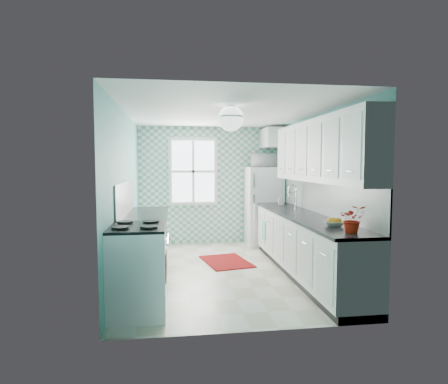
{
  "coord_description": "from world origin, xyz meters",
  "views": [
    {
      "loc": [
        -0.79,
        -5.83,
        1.71
      ],
      "look_at": [
        0.05,
        0.25,
        1.25
      ],
      "focal_mm": 30.0,
      "sensor_mm": 36.0,
      "label": 1
    }
  ],
  "objects": [
    {
      "name": "rug",
      "position": [
        0.13,
        0.53,
        0.01
      ],
      "size": [
        0.91,
        1.14,
        0.02
      ],
      "primitive_type": "cube",
      "rotation": [
        0.0,
        0.0,
        0.2
      ],
      "color": "maroon",
      "rests_on": "floor"
    },
    {
      "name": "floor",
      "position": [
        0.0,
        0.0,
        -0.01
      ],
      "size": [
        3.0,
        4.4,
        0.02
      ],
      "primitive_type": "cube",
      "color": "beige",
      "rests_on": "ground"
    },
    {
      "name": "ceiling_light",
      "position": [
        0.0,
        -0.8,
        2.32
      ],
      "size": [
        0.34,
        0.34,
        0.35
      ],
      "color": "silver",
      "rests_on": "ceiling"
    },
    {
      "name": "dish_towel",
      "position": [
        0.89,
        0.9,
        0.48
      ],
      "size": [
        0.06,
        0.23,
        0.35
      ],
      "primitive_type": "cube",
      "rotation": [
        0.0,
        0.0,
        0.21
      ],
      "color": "#64B9AD",
      "rests_on": "base_cabinets_right"
    },
    {
      "name": "countertop_left",
      "position": [
        -1.19,
        -0.07,
        0.92
      ],
      "size": [
        0.63,
        2.15,
        0.04
      ],
      "primitive_type": "cube",
      "color": "black",
      "rests_on": "base_cabinets_left"
    },
    {
      "name": "wall_right",
      "position": [
        1.51,
        0.0,
        1.25
      ],
      "size": [
        0.02,
        4.4,
        2.5
      ],
      "primitive_type": "cube",
      "color": "#57A9A3",
      "rests_on": "floor"
    },
    {
      "name": "upper_cabinet_fridge",
      "position": [
        1.3,
        1.83,
        2.25
      ],
      "size": [
        0.4,
        0.74,
        0.4
      ],
      "primitive_type": "cube",
      "color": "white",
      "rests_on": "wall_right"
    },
    {
      "name": "backsplash_right",
      "position": [
        1.49,
        -0.4,
        1.2
      ],
      "size": [
        0.02,
        3.6,
        0.51
      ],
      "primitive_type": "cube",
      "color": "white",
      "rests_on": "wall_right"
    },
    {
      "name": "countertop_right",
      "position": [
        1.19,
        -0.4,
        0.92
      ],
      "size": [
        0.63,
        3.6,
        0.04
      ],
      "primitive_type": "cube",
      "color": "black",
      "rests_on": "base_cabinets_right"
    },
    {
      "name": "base_cabinets_left",
      "position": [
        -1.2,
        -0.07,
        0.45
      ],
      "size": [
        0.6,
        2.15,
        0.9
      ],
      "primitive_type": "cube",
      "color": "white",
      "rests_on": "floor"
    },
    {
      "name": "upper_cabinets_right",
      "position": [
        1.33,
        -0.6,
        1.9
      ],
      "size": [
        0.33,
        3.2,
        0.9
      ],
      "primitive_type": "cube",
      "color": "white",
      "rests_on": "wall_right"
    },
    {
      "name": "soap_bottle",
      "position": [
        1.25,
        1.03,
        1.04
      ],
      "size": [
        0.11,
        0.11,
        0.21
      ],
      "primitive_type": "imported",
      "rotation": [
        0.0,
        0.0,
        -0.18
      ],
      "color": "#95BFD1",
      "rests_on": "countertop_right"
    },
    {
      "name": "wall_left",
      "position": [
        -1.51,
        0.0,
        1.25
      ],
      "size": [
        0.02,
        4.4,
        2.5
      ],
      "primitive_type": "cube",
      "color": "#57A9A3",
      "rests_on": "floor"
    },
    {
      "name": "accent_wall",
      "position": [
        0.0,
        2.19,
        1.25
      ],
      "size": [
        3.0,
        0.01,
        2.5
      ],
      "primitive_type": "cube",
      "color": "#5DA790",
      "rests_on": "wall_back"
    },
    {
      "name": "window",
      "position": [
        -0.35,
        2.16,
        1.55
      ],
      "size": [
        1.04,
        0.05,
        1.44
      ],
      "color": "white",
      "rests_on": "wall_back"
    },
    {
      "name": "wall_front",
      "position": [
        0.0,
        -2.21,
        1.25
      ],
      "size": [
        3.0,
        0.02,
        2.5
      ],
      "primitive_type": "cube",
      "color": "#57A9A3",
      "rests_on": "floor"
    },
    {
      "name": "sink",
      "position": [
        1.2,
        0.56,
        0.93
      ],
      "size": [
        0.53,
        0.45,
        0.53
      ],
      "rotation": [
        0.0,
        0.0,
        0.01
      ],
      "color": "silver",
      "rests_on": "countertop_right"
    },
    {
      "name": "microwave",
      "position": [
        1.11,
        1.83,
        1.78
      ],
      "size": [
        0.51,
        0.35,
        0.27
      ],
      "primitive_type": "imported",
      "rotation": [
        0.0,
        0.0,
        3.18
      ],
      "color": "white",
      "rests_on": "fridge"
    },
    {
      "name": "backsplash_left",
      "position": [
        -1.49,
        -0.07,
        1.2
      ],
      "size": [
        0.02,
        2.15,
        0.51
      ],
      "primitive_type": "cube",
      "color": "white",
      "rests_on": "wall_left"
    },
    {
      "name": "wall_back",
      "position": [
        0.0,
        2.21,
        1.25
      ],
      "size": [
        3.0,
        0.02,
        2.5
      ],
      "primitive_type": "cube",
      "color": "#57A9A3",
      "rests_on": "floor"
    },
    {
      "name": "potted_plant",
      "position": [
        1.2,
        -1.93,
        1.1
      ],
      "size": [
        0.34,
        0.32,
        0.32
      ],
      "primitive_type": "imported",
      "rotation": [
        0.0,
        0.0,
        -0.29
      ],
      "color": "#B13222",
      "rests_on": "countertop_right"
    },
    {
      "name": "ceiling",
      "position": [
        0.0,
        0.0,
        2.51
      ],
      "size": [
        3.0,
        4.4,
        0.02
      ],
      "primitive_type": "cube",
      "color": "white",
      "rests_on": "wall_back"
    },
    {
      "name": "fridge",
      "position": [
        1.11,
        1.83,
        0.82
      ],
      "size": [
        0.72,
        0.71,
        1.65
      ],
      "rotation": [
        0.0,
        0.0,
        0.07
      ],
      "color": "white",
      "rests_on": "floor"
    },
    {
      "name": "fruit_bowl",
      "position": [
        1.2,
        -1.45,
        0.97
      ],
      "size": [
        0.32,
        0.32,
        0.06
      ],
      "primitive_type": "imported",
      "rotation": [
        0.0,
        0.0,
        -0.28
      ],
      "color": "white",
      "rests_on": "countertop_right"
    },
    {
      "name": "base_cabinets_right",
      "position": [
        1.2,
        -0.4,
        0.45
      ],
      "size": [
        0.6,
        3.6,
        0.9
      ],
      "primitive_type": "cube",
      "color": "white",
      "rests_on": "floor"
    },
    {
      "name": "stove",
      "position": [
        -1.2,
        -1.51,
        0.52
      ],
      "size": [
        0.66,
        0.82,
        0.99
      ],
      "rotation": [
        0.0,
        0.0,
        0.05
      ],
      "color": "white",
      "rests_on": "floor"
    }
  ]
}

